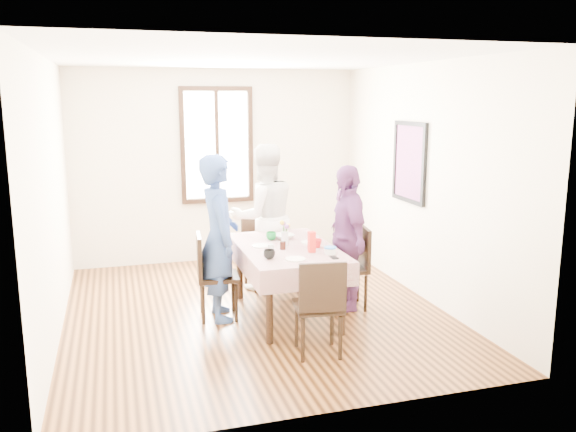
{
  "coord_description": "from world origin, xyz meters",
  "views": [
    {
      "loc": [
        -1.4,
        -6.04,
        2.3
      ],
      "look_at": [
        0.3,
        -0.26,
        1.1
      ],
      "focal_mm": 36.97,
      "sensor_mm": 36.0,
      "label": 1
    }
  ],
  "objects_px": {
    "chair_far": "(263,251)",
    "chair_right": "(347,268)",
    "person_right": "(346,238)",
    "person_far": "(264,217)",
    "chair_near": "(318,306)",
    "dining_table": "(287,282)",
    "person_left": "(219,238)",
    "chair_left": "(218,276)"
  },
  "relations": [
    {
      "from": "chair_far",
      "to": "chair_right",
      "type": "bearing_deg",
      "value": 117.38
    },
    {
      "from": "chair_right",
      "to": "person_right",
      "type": "bearing_deg",
      "value": 98.77
    },
    {
      "from": "person_far",
      "to": "chair_far",
      "type": "bearing_deg",
      "value": -96.11
    },
    {
      "from": "chair_near",
      "to": "person_far",
      "type": "distance_m",
      "value": 2.06
    },
    {
      "from": "dining_table",
      "to": "chair_far",
      "type": "distance_m",
      "value": 1.02
    },
    {
      "from": "dining_table",
      "to": "chair_right",
      "type": "bearing_deg",
      "value": 3.7
    },
    {
      "from": "dining_table",
      "to": "person_left",
      "type": "height_order",
      "value": "person_left"
    },
    {
      "from": "chair_right",
      "to": "chair_far",
      "type": "relative_size",
      "value": 1.0
    },
    {
      "from": "dining_table",
      "to": "chair_far",
      "type": "bearing_deg",
      "value": 90.0
    },
    {
      "from": "chair_near",
      "to": "chair_right",
      "type": "bearing_deg",
      "value": 63.93
    },
    {
      "from": "chair_near",
      "to": "person_left",
      "type": "height_order",
      "value": "person_left"
    },
    {
      "from": "chair_right",
      "to": "person_far",
      "type": "distance_m",
      "value": 1.26
    },
    {
      "from": "chair_far",
      "to": "chair_near",
      "type": "relative_size",
      "value": 1.0
    },
    {
      "from": "person_right",
      "to": "person_far",
      "type": "bearing_deg",
      "value": -139.21
    },
    {
      "from": "chair_far",
      "to": "person_right",
      "type": "relative_size",
      "value": 0.57
    },
    {
      "from": "dining_table",
      "to": "chair_right",
      "type": "relative_size",
      "value": 1.62
    },
    {
      "from": "dining_table",
      "to": "chair_far",
      "type": "relative_size",
      "value": 1.62
    },
    {
      "from": "chair_left",
      "to": "person_left",
      "type": "bearing_deg",
      "value": 95.66
    },
    {
      "from": "person_right",
      "to": "chair_left",
      "type": "bearing_deg",
      "value": -89.12
    },
    {
      "from": "chair_right",
      "to": "chair_far",
      "type": "bearing_deg",
      "value": 45.15
    },
    {
      "from": "chair_right",
      "to": "chair_far",
      "type": "height_order",
      "value": "same"
    },
    {
      "from": "dining_table",
      "to": "chair_left",
      "type": "xyz_separation_m",
      "value": [
        -0.71,
        0.14,
        0.08
      ]
    },
    {
      "from": "chair_near",
      "to": "chair_left",
      "type": "bearing_deg",
      "value": 129.61
    },
    {
      "from": "chair_left",
      "to": "chair_near",
      "type": "xyz_separation_m",
      "value": [
        0.71,
        -1.15,
        0.0
      ]
    },
    {
      "from": "chair_right",
      "to": "chair_near",
      "type": "height_order",
      "value": "same"
    },
    {
      "from": "chair_left",
      "to": "person_right",
      "type": "relative_size",
      "value": 0.57
    },
    {
      "from": "chair_near",
      "to": "person_far",
      "type": "xyz_separation_m",
      "value": [
        0.0,
        2.01,
        0.43
      ]
    },
    {
      "from": "chair_left",
      "to": "chair_far",
      "type": "distance_m",
      "value": 1.13
    },
    {
      "from": "chair_right",
      "to": "person_left",
      "type": "distance_m",
      "value": 1.47
    },
    {
      "from": "chair_far",
      "to": "person_left",
      "type": "height_order",
      "value": "person_left"
    },
    {
      "from": "chair_left",
      "to": "chair_right",
      "type": "distance_m",
      "value": 1.43
    },
    {
      "from": "chair_near",
      "to": "person_left",
      "type": "bearing_deg",
      "value": 128.92
    },
    {
      "from": "chair_left",
      "to": "person_far",
      "type": "bearing_deg",
      "value": 145.9
    },
    {
      "from": "chair_right",
      "to": "chair_far",
      "type": "distance_m",
      "value": 1.2
    },
    {
      "from": "chair_left",
      "to": "dining_table",
      "type": "bearing_deg",
      "value": 84.68
    },
    {
      "from": "chair_right",
      "to": "person_far",
      "type": "relative_size",
      "value": 0.51
    },
    {
      "from": "dining_table",
      "to": "chair_far",
      "type": "height_order",
      "value": "chair_far"
    },
    {
      "from": "chair_right",
      "to": "chair_near",
      "type": "relative_size",
      "value": 1.0
    },
    {
      "from": "chair_right",
      "to": "chair_far",
      "type": "xyz_separation_m",
      "value": [
        -0.71,
        0.97,
        0.0
      ]
    },
    {
      "from": "chair_near",
      "to": "dining_table",
      "type": "bearing_deg",
      "value": 97.86
    },
    {
      "from": "chair_left",
      "to": "chair_right",
      "type": "bearing_deg",
      "value": 91.96
    },
    {
      "from": "chair_near",
      "to": "person_far",
      "type": "height_order",
      "value": "person_far"
    }
  ]
}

